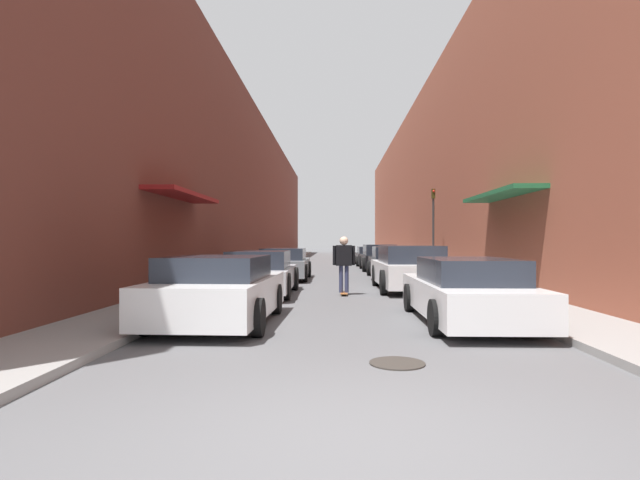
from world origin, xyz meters
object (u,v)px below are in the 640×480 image
at_px(parked_car_left_1, 260,273).
at_px(parked_car_left_2, 284,264).
at_px(parked_car_right_4, 371,256).
at_px(traffic_light, 433,221).
at_px(skateboarder, 344,259).
at_px(parked_car_right_3, 379,258).
at_px(parked_car_right_2, 393,263).
at_px(parked_car_left_0, 218,291).
at_px(manhole_cover, 397,363).
at_px(parked_car_right_0, 466,291).
at_px(parked_car_right_1, 409,269).

bearing_deg(parked_car_left_1, parked_car_left_2, 88.98).
relative_size(parked_car_right_4, traffic_light, 1.23).
bearing_deg(skateboarder, parked_car_right_3, 80.35).
xyz_separation_m(parked_car_right_2, parked_car_right_3, (-0.08, 5.48, 0.02)).
bearing_deg(parked_car_left_0, parked_car_right_4, 78.84).
height_order(parked_car_right_4, manhole_cover, parked_car_right_4).
xyz_separation_m(parked_car_right_0, skateboarder, (-2.23, 4.73, 0.44)).
bearing_deg(parked_car_left_0, parked_car_right_0, 3.75).
relative_size(parked_car_left_2, parked_car_right_0, 0.94).
distance_m(parked_car_right_3, skateboarder, 12.33).
xyz_separation_m(parked_car_right_1, parked_car_right_2, (0.07, 5.20, -0.05)).
bearing_deg(traffic_light, skateboarder, -115.14).
distance_m(parked_car_right_1, parked_car_right_2, 5.20).
xyz_separation_m(parked_car_left_1, skateboarder, (2.40, -0.02, 0.41)).
bearing_deg(parked_car_left_0, traffic_light, 64.67).
bearing_deg(manhole_cover, parked_car_right_4, 86.60).
height_order(parked_car_left_2, manhole_cover, parked_car_left_2).
bearing_deg(parked_car_right_2, parked_car_right_3, 90.89).
bearing_deg(parked_car_right_4, parked_car_left_1, -104.17).
bearing_deg(parked_car_right_0, parked_car_left_1, 134.22).
relative_size(parked_car_right_4, skateboarder, 2.86).
height_order(parked_car_right_1, manhole_cover, parked_car_right_1).
relative_size(parked_car_left_0, skateboarder, 2.49).
bearing_deg(manhole_cover, parked_car_left_1, 110.12).
height_order(parked_car_right_2, parked_car_right_3, parked_car_right_3).
height_order(parked_car_right_3, traffic_light, traffic_light).
height_order(parked_car_right_1, parked_car_right_2, parked_car_right_1).
distance_m(parked_car_right_3, manhole_cover, 20.18).
height_order(skateboarder, traffic_light, traffic_light).
relative_size(parked_car_left_0, parked_car_right_1, 0.86).
height_order(parked_car_right_0, parked_car_right_1, parked_car_right_1).
bearing_deg(parked_car_left_0, manhole_cover, -44.79).
relative_size(parked_car_left_2, parked_car_right_3, 0.97).
xyz_separation_m(skateboarder, manhole_cover, (0.53, -7.96, -1.02)).
relative_size(parked_car_right_1, manhole_cover, 6.88).
distance_m(parked_car_left_0, parked_car_left_1, 5.06).
height_order(parked_car_left_2, parked_car_right_4, parked_car_left_2).
bearing_deg(parked_car_left_0, parked_car_right_1, 55.31).
bearing_deg(parked_car_right_4, parked_car_right_2, -89.45).
xyz_separation_m(parked_car_right_3, traffic_light, (2.30, -2.85, 1.83)).
relative_size(parked_car_right_3, skateboarder, 2.71).
distance_m(skateboarder, traffic_light, 10.38).
bearing_deg(parked_car_right_1, parked_car_left_0, -124.69).
bearing_deg(parked_car_right_1, parked_car_left_1, -162.10).
distance_m(parked_car_left_2, parked_car_right_2, 4.55).
height_order(parked_car_left_1, parked_car_right_2, parked_car_right_2).
bearing_deg(parked_car_left_0, skateboarder, 64.31).
height_order(parked_car_right_0, parked_car_right_2, parked_car_right_2).
distance_m(parked_car_right_0, parked_car_right_4, 22.35).
height_order(parked_car_left_2, skateboarder, skateboarder).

